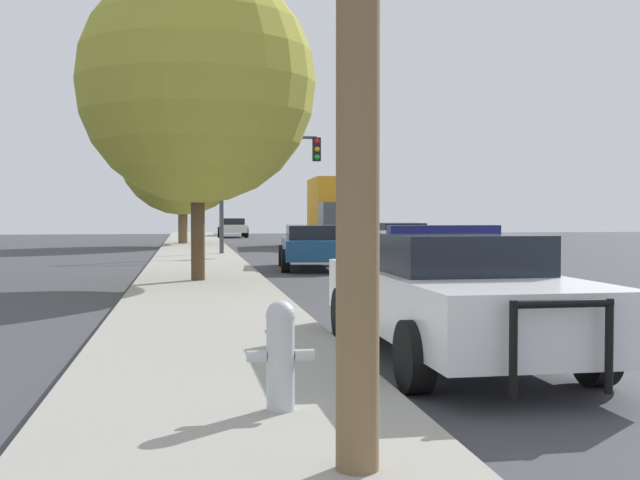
% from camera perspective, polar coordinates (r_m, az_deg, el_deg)
% --- Properties ---
extents(sidewalk_left, '(3.00, 110.00, 0.13)m').
position_cam_1_polar(sidewalk_left, '(7.89, -7.03, -9.90)').
color(sidewalk_left, '#99968C').
rests_on(sidewalk_left, ground_plane).
extents(police_car, '(2.11, 5.32, 1.54)m').
position_cam_1_polar(police_car, '(9.36, 9.20, -3.60)').
color(police_car, white).
rests_on(police_car, ground_plane).
extents(fire_hydrant, '(0.53, 0.23, 0.87)m').
position_cam_1_polar(fire_hydrant, '(6.37, -2.82, -7.95)').
color(fire_hydrant, '#B7BCC1').
rests_on(fire_hydrant, sidewalk_left).
extents(traffic_light, '(3.86, 0.35, 4.56)m').
position_cam_1_polar(traffic_light, '(30.53, -3.99, 5.19)').
color(traffic_light, '#424247').
rests_on(traffic_light, sidewalk_left).
extents(car_background_midblock, '(2.15, 4.55, 1.30)m').
position_cam_1_polar(car_background_midblock, '(23.76, -0.62, -0.38)').
color(car_background_midblock, navy).
rests_on(car_background_midblock, ground_plane).
extents(car_background_distant, '(1.89, 3.95, 1.27)m').
position_cam_1_polar(car_background_distant, '(53.75, -6.23, 0.93)').
color(car_background_distant, silver).
rests_on(car_background_distant, ground_plane).
extents(car_background_oncoming, '(2.13, 4.72, 1.28)m').
position_cam_1_polar(car_background_oncoming, '(29.99, 5.69, 0.10)').
color(car_background_oncoming, black).
rests_on(car_background_oncoming, ground_plane).
extents(box_truck, '(2.72, 7.06, 3.38)m').
position_cam_1_polar(box_truck, '(39.47, 1.18, 2.15)').
color(box_truck, '#474C51').
rests_on(box_truck, ground_plane).
extents(tree_sidewalk_far, '(6.39, 6.39, 7.79)m').
position_cam_1_polar(tree_sidewalk_far, '(40.55, -9.76, 6.26)').
color(tree_sidewalk_far, brown).
rests_on(tree_sidewalk_far, sidewalk_left).
extents(tree_sidewalk_near, '(5.42, 5.42, 7.17)m').
position_cam_1_polar(tree_sidewalk_near, '(18.74, -8.73, 10.87)').
color(tree_sidewalk_near, '#4C3823').
rests_on(tree_sidewalk_near, sidewalk_left).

